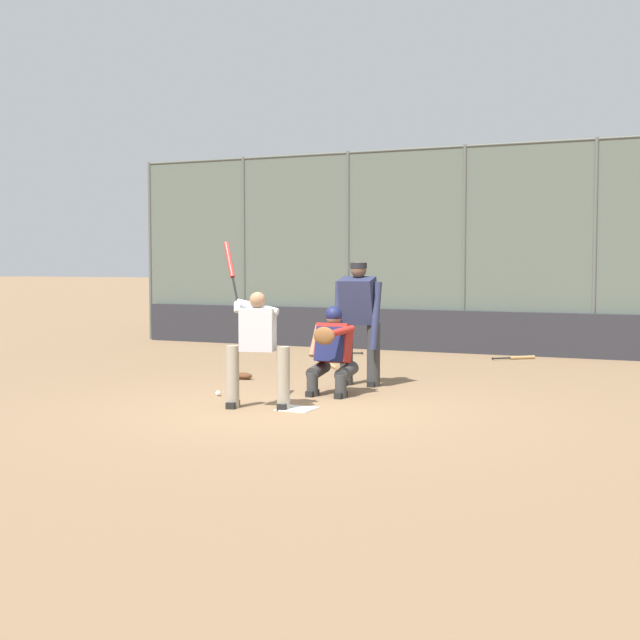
% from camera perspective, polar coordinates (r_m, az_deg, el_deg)
% --- Properties ---
extents(ground_plane, '(160.00, 160.00, 0.00)m').
position_cam_1_polar(ground_plane, '(11.11, -1.49, -5.73)').
color(ground_plane, '#846647').
extents(home_plate_marker, '(0.43, 0.43, 0.01)m').
position_cam_1_polar(home_plate_marker, '(11.11, -1.49, -5.70)').
color(home_plate_marker, white).
rests_on(home_plate_marker, ground_plane).
extents(backstop_fence, '(15.29, 0.08, 4.17)m').
position_cam_1_polar(backstop_fence, '(18.17, 9.22, 4.76)').
color(backstop_fence, '#515651').
rests_on(backstop_fence, ground_plane).
extents(padding_wall, '(14.90, 0.18, 0.85)m').
position_cam_1_polar(padding_wall, '(18.12, 9.07, -0.76)').
color(padding_wall, '#28282D').
rests_on(padding_wall, ground_plane).
extents(bleachers_beyond, '(10.64, 3.05, 1.80)m').
position_cam_1_polar(bleachers_beyond, '(21.78, 4.11, 0.44)').
color(bleachers_beyond, slate).
rests_on(bleachers_beyond, ground_plane).
extents(batter_at_plate, '(1.07, 0.58, 2.09)m').
position_cam_1_polar(batter_at_plate, '(11.10, -4.06, -1.61)').
color(batter_at_plate, gray).
rests_on(batter_at_plate, ground_plane).
extents(catcher_behind_plate, '(0.65, 0.75, 1.23)m').
position_cam_1_polar(catcher_behind_plate, '(12.18, 0.75, -1.89)').
color(catcher_behind_plate, '#333333').
rests_on(catcher_behind_plate, ground_plane).
extents(umpire_home, '(0.75, 0.46, 1.83)m').
position_cam_1_polar(umpire_home, '(13.10, 2.50, 0.05)').
color(umpire_home, '#333333').
rests_on(umpire_home, ground_plane).
extents(spare_bat_near_backstop, '(0.76, 0.42, 0.07)m').
position_cam_1_polar(spare_bat_near_backstop, '(17.59, 1.06, -2.13)').
color(spare_bat_near_backstop, black).
rests_on(spare_bat_near_backstop, ground_plane).
extents(spare_bat_by_padding, '(0.55, 0.67, 0.07)m').
position_cam_1_polar(spare_bat_by_padding, '(15.43, 0.81, -2.95)').
color(spare_bat_by_padding, black).
rests_on(spare_bat_by_padding, ground_plane).
extents(spare_bat_third_base_side, '(0.70, 0.64, 0.07)m').
position_cam_1_polar(spare_bat_third_base_side, '(17.18, 12.62, -2.36)').
color(spare_bat_third_base_side, black).
rests_on(spare_bat_third_base_side, ground_plane).
extents(fielding_glove_on_dirt, '(0.29, 0.22, 0.11)m').
position_cam_1_polar(fielding_glove_on_dirt, '(13.97, -4.98, -3.59)').
color(fielding_glove_on_dirt, '#56331E').
rests_on(fielding_glove_on_dirt, ground_plane).
extents(baseball_loose, '(0.07, 0.07, 0.07)m').
position_cam_1_polar(baseball_loose, '(12.27, -6.53, -4.68)').
color(baseball_loose, white).
rests_on(baseball_loose, ground_plane).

